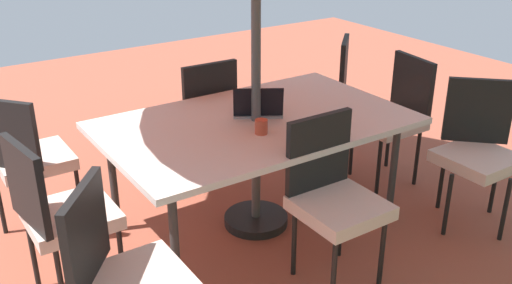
{
  "coord_description": "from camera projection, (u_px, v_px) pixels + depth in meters",
  "views": [
    {
      "loc": [
        1.92,
        2.89,
        2.15
      ],
      "look_at": [
        0.0,
        0.0,
        0.62
      ],
      "focal_mm": 40.78,
      "sensor_mm": 36.0,
      "label": 1
    }
  ],
  "objects": [
    {
      "name": "chair_southeast",
      "position": [
        27.0,
        155.0,
        3.77
      ],
      "size": [
        0.58,
        0.58,
        0.98
      ],
      "rotation": [
        0.0,
        0.0,
        5.41
      ],
      "color": "beige",
      "rests_on": "ground_plane"
    },
    {
      "name": "chair_northwest",
      "position": [
        478.0,
        147.0,
        3.89
      ],
      "size": [
        0.59,
        0.59,
        0.98
      ],
      "rotation": [
        0.0,
        0.0,
        2.38
      ],
      "color": "beige",
      "rests_on": "ground_plane"
    },
    {
      "name": "dining_table",
      "position": [
        256.0,
        127.0,
        3.75
      ],
      "size": [
        1.96,
        1.21,
        0.77
      ],
      "color": "silver",
      "rests_on": "ground_plane"
    },
    {
      "name": "chair_east",
      "position": [
        59.0,
        210.0,
        3.12
      ],
      "size": [
        0.49,
        0.48,
        0.98
      ],
      "rotation": [
        0.0,
        0.0,
        4.86
      ],
      "color": "beige",
      "rests_on": "ground_plane"
    },
    {
      "name": "ground_plane",
      "position": [
        256.0,
        224.0,
        4.05
      ],
      "size": [
        10.0,
        10.0,
        0.02
      ],
      "primitive_type": "cube",
      "color": "#9E4C38"
    },
    {
      "name": "chair_north",
      "position": [
        333.0,
        193.0,
        3.29
      ],
      "size": [
        0.46,
        0.46,
        0.98
      ],
      "rotation": [
        0.0,
        0.0,
        3.13
      ],
      "color": "beige",
      "rests_on": "ground_plane"
    },
    {
      "name": "chair_west",
      "position": [
        394.0,
        113.0,
        4.46
      ],
      "size": [
        0.49,
        0.48,
        0.98
      ],
      "rotation": [
        0.0,
        0.0,
        1.42
      ],
      "color": "beige",
      "rests_on": "ground_plane"
    },
    {
      "name": "chair_southwest",
      "position": [
        325.0,
        87.0,
        5.05
      ],
      "size": [
        0.59,
        0.59,
        0.98
      ],
      "rotation": [
        0.0,
        0.0,
        0.78
      ],
      "color": "beige",
      "rests_on": "ground_plane"
    },
    {
      "name": "cup",
      "position": [
        261.0,
        127.0,
        3.51
      ],
      "size": [
        0.08,
        0.08,
        0.09
      ],
      "primitive_type": "cylinder",
      "color": "#CC4C33",
      "rests_on": "dining_table"
    },
    {
      "name": "chair_northeast",
      "position": [
        123.0,
        274.0,
        2.61
      ],
      "size": [
        0.58,
        0.58,
        0.98
      ],
      "rotation": [
        0.0,
        0.0,
        4.05
      ],
      "color": "beige",
      "rests_on": "ground_plane"
    },
    {
      "name": "chair_south",
      "position": [
        202.0,
        113.0,
        4.47
      ],
      "size": [
        0.46,
        0.47,
        0.98
      ],
      "rotation": [
        0.0,
        0.0,
        -0.02
      ],
      "color": "beige",
      "rests_on": "ground_plane"
    },
    {
      "name": "laptop",
      "position": [
        258.0,
        108.0,
        3.79
      ],
      "size": [
        0.4,
        0.38,
        0.21
      ],
      "rotation": [
        0.0,
        0.0,
        -0.55
      ],
      "color": "gray",
      "rests_on": "dining_table"
    }
  ]
}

